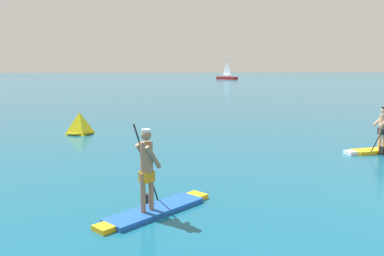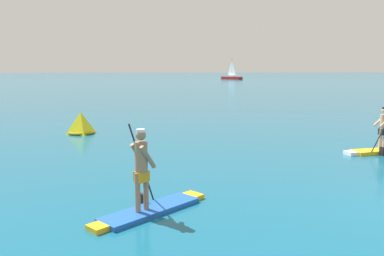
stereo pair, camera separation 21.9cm
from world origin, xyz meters
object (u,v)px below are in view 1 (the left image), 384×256
race_marker_buoy (80,125)px  paddleboarder_mid_center (383,143)px  sailboat_right_horizon (227,77)px  paddleboarder_near_left (153,194)px

race_marker_buoy → paddleboarder_mid_center: bearing=-27.1°
race_marker_buoy → sailboat_right_horizon: (26.99, 81.17, 0.27)m
paddleboarder_mid_center → sailboat_right_horizon: sailboat_right_horizon is taller
sailboat_right_horizon → race_marker_buoy: bearing=129.5°
race_marker_buoy → sailboat_right_horizon: 85.54m
race_marker_buoy → sailboat_right_horizon: size_ratio=0.20×
paddleboarder_mid_center → race_marker_buoy: paddleboarder_mid_center is taller
sailboat_right_horizon → paddleboarder_mid_center: bearing=137.7°
paddleboarder_near_left → race_marker_buoy: paddleboarder_near_left is taller
paddleboarder_near_left → race_marker_buoy: size_ratio=2.07×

